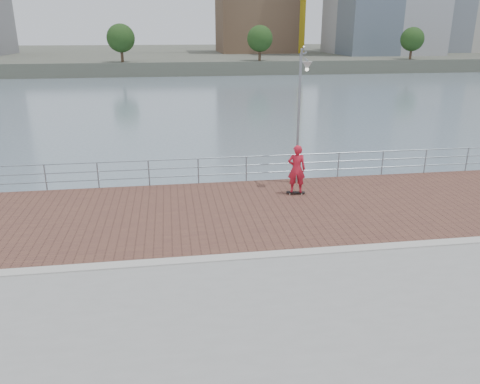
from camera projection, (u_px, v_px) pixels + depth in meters
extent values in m
plane|color=slate|center=(250.00, 316.00, 14.16)|extent=(400.00, 400.00, 0.00)
cube|color=brown|center=(233.00, 211.00, 16.86)|extent=(40.00, 6.80, 0.02)
cube|color=#B7B5AD|center=(250.00, 256.00, 13.49)|extent=(40.00, 0.40, 0.06)
cube|color=#4C5142|center=(175.00, 55.00, 128.04)|extent=(320.00, 95.00, 2.50)
cylinder|color=#8C9EA8|center=(46.00, 178.00, 18.84)|extent=(0.06, 0.06, 1.10)
cylinder|color=#8C9EA8|center=(98.00, 175.00, 19.13)|extent=(0.06, 0.06, 1.10)
cylinder|color=#8C9EA8|center=(149.00, 173.00, 19.42)|extent=(0.06, 0.06, 1.10)
cylinder|color=#8C9EA8|center=(198.00, 171.00, 19.70)|extent=(0.06, 0.06, 1.10)
cylinder|color=#8C9EA8|center=(246.00, 169.00, 19.99)|extent=(0.06, 0.06, 1.10)
cylinder|color=#8C9EA8|center=(293.00, 167.00, 20.28)|extent=(0.06, 0.06, 1.10)
cylinder|color=#8C9EA8|center=(338.00, 165.00, 20.57)|extent=(0.06, 0.06, 1.10)
cylinder|color=#8C9EA8|center=(382.00, 163.00, 20.86)|extent=(0.06, 0.06, 1.10)
cylinder|color=#8C9EA8|center=(425.00, 161.00, 21.15)|extent=(0.06, 0.06, 1.10)
cylinder|color=#8C9EA8|center=(467.00, 160.00, 21.44)|extent=(0.06, 0.06, 1.10)
cylinder|color=#8C9EA8|center=(222.00, 158.00, 19.67)|extent=(39.00, 0.05, 0.05)
cylinder|color=#8C9EA8|center=(222.00, 166.00, 19.79)|extent=(39.00, 0.05, 0.05)
cylinder|color=#8C9EA8|center=(223.00, 174.00, 19.91)|extent=(39.00, 0.05, 0.05)
cylinder|color=gray|center=(298.00, 121.00, 19.12)|extent=(0.11, 0.11, 5.31)
cylinder|color=gray|center=(304.00, 54.00, 17.83)|extent=(0.06, 0.89, 0.06)
cone|color=#B2B2AD|center=(307.00, 60.00, 17.47)|extent=(0.39, 0.39, 0.31)
cube|color=black|center=(296.00, 192.00, 18.56)|extent=(0.75, 0.33, 0.03)
cylinder|color=beige|center=(290.00, 194.00, 18.52)|extent=(0.06, 0.05, 0.06)
cylinder|color=beige|center=(302.00, 194.00, 18.50)|extent=(0.06, 0.05, 0.06)
cylinder|color=beige|center=(290.00, 193.00, 18.65)|extent=(0.06, 0.05, 0.06)
cylinder|color=beige|center=(301.00, 193.00, 18.62)|extent=(0.06, 0.05, 0.06)
imported|color=red|center=(297.00, 169.00, 18.24)|extent=(0.77, 0.59, 1.91)
cylinder|color=#473323|center=(122.00, 51.00, 83.14)|extent=(0.50, 0.50, 3.83)
sphere|color=#193814|center=(121.00, 38.00, 82.41)|extent=(4.92, 4.92, 4.92)
cylinder|color=#473323|center=(260.00, 50.00, 86.67)|extent=(0.50, 0.50, 3.68)
sphere|color=#193814|center=(260.00, 39.00, 85.98)|extent=(4.74, 4.74, 4.74)
cylinder|color=#473323|center=(411.00, 50.00, 90.92)|extent=(0.50, 0.50, 3.50)
sphere|color=#193814|center=(412.00, 39.00, 90.26)|extent=(4.50, 4.50, 4.50)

